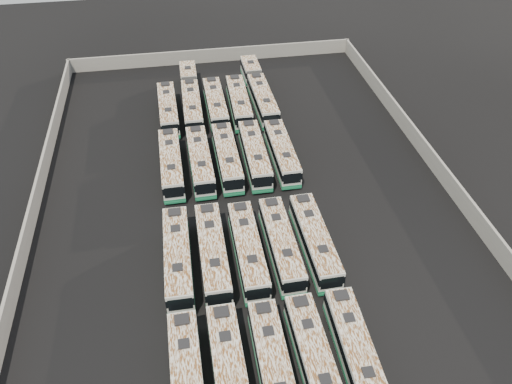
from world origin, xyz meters
The scene contains 22 objects.
ground centered at (0.00, 0.00, 0.00)m, with size 140.00×140.00×0.00m, color black.
perimeter_wall centered at (0.00, 0.00, 1.10)m, with size 45.20×73.20×2.20m.
bus_front_far_left centered at (-7.79, -19.77, 1.57)m, with size 2.39×10.94×3.07m.
bus_front_left centered at (-4.67, -19.75, 1.61)m, with size 2.43×11.17×3.14m.
bus_front_center centered at (-1.36, -19.72, 1.56)m, with size 2.33×10.84×3.05m.
bus_front_right centered at (1.83, -19.59, 1.55)m, with size 2.44×10.83×3.04m.
bus_front_far_right centered at (5.10, -19.60, 1.56)m, with size 2.53×10.90×3.06m.
bus_midfront_far_left centered at (-7.85, -7.33, 1.62)m, with size 2.51×11.27×3.17m.
bus_midfront_left centered at (-4.63, -7.32, 1.62)m, with size 2.40×11.25×3.17m.
bus_midfront_center centered at (-1.35, -7.46, 1.58)m, with size 2.38×11.02×3.10m.
bus_midfront_right centered at (1.86, -7.26, 1.57)m, with size 2.42×10.96×3.08m.
bus_midfront_far_right centered at (5.10, -7.35, 1.59)m, with size 2.48×11.08×3.11m.
bus_midback_far_left centered at (-7.84, 7.32, 1.59)m, with size 2.47×11.09×3.11m.
bus_midback_left centered at (-4.53, 7.33, 1.60)m, with size 2.52×11.14×3.13m.
bus_midback_center centered at (-1.39, 7.50, 1.60)m, with size 2.43×11.12×3.13m.
bus_midback_right centered at (1.85, 7.47, 1.61)m, with size 2.48×11.19×3.14m.
bus_midback_far_right centered at (5.08, 7.42, 1.56)m, with size 2.31×10.82×3.05m.
bus_back_far_left centered at (-7.73, 19.68, 1.57)m, with size 2.52×10.92×3.06m.
bus_back_left centered at (-4.50, 22.62, 1.59)m, with size 2.59×17.18×3.11m.
bus_back_center centered at (-1.38, 19.78, 1.59)m, with size 2.40×11.08×3.12m.
bus_back_right centered at (1.80, 19.76, 1.62)m, with size 2.64×11.29×3.16m.
bus_back_far_right centered at (5.04, 22.78, 1.61)m, with size 2.65×17.38×3.15m.
Camera 1 is at (-6.12, -39.37, 35.57)m, focal length 35.00 mm.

